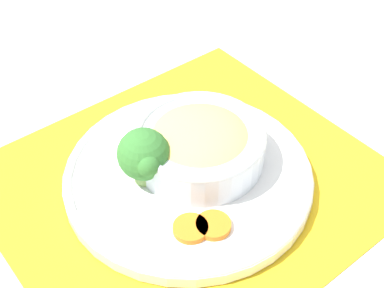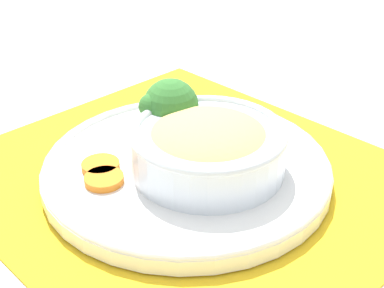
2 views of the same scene
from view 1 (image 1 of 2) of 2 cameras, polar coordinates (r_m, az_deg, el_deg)
ground_plane at (r=0.67m, az=-0.39°, el=-4.14°), size 4.00×4.00×0.00m
placemat at (r=0.67m, az=-0.40°, el=-4.02°), size 0.42×0.47×0.00m
plate at (r=0.66m, az=-0.40°, el=-3.24°), size 0.31×0.31×0.02m
bowl at (r=0.65m, az=0.85°, el=0.12°), size 0.16×0.16×0.06m
broccoli_floret at (r=0.62m, az=-5.18°, el=-1.18°), size 0.06×0.06×0.07m
carrot_slice_near at (r=0.59m, az=-0.16°, el=-8.99°), size 0.04×0.04×0.01m
carrot_slice_middle at (r=0.60m, az=2.30°, el=-8.65°), size 0.04×0.04×0.01m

